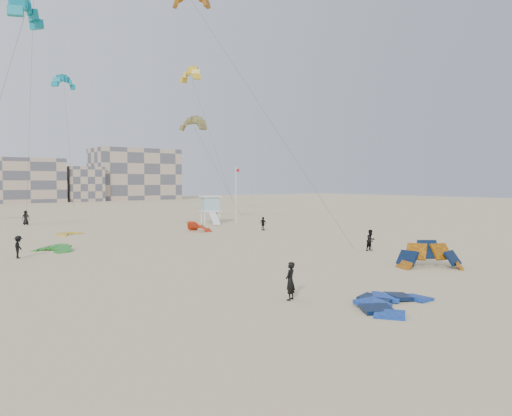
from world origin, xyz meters
TOP-DOWN VIEW (x-y plane):
  - ground at (0.00, 0.00)m, footprint 320.00×320.00m
  - kite_ground_blue at (3.61, -4.19)m, footprint 5.48×5.62m
  - kite_ground_orange at (13.72, 0.69)m, footprint 6.02×6.01m
  - kite_ground_green at (-3.81, 23.81)m, footprint 4.83×4.72m
  - kite_ground_red_far at (14.04, 30.93)m, footprint 3.80×3.67m
  - kite_ground_yellow at (0.98, 35.79)m, footprint 4.12×4.17m
  - kitesurfer_main at (0.63, -0.48)m, footprint 0.79×0.69m
  - kitesurfer_b at (17.02, 8.45)m, footprint 0.86×0.67m
  - kitesurfer_c at (-6.83, 21.32)m, footprint 1.05×1.25m
  - kitesurfer_d at (20.46, 27.21)m, footprint 0.62×0.99m
  - kitesurfer_e at (0.21, 51.70)m, footprint 0.96×0.66m
  - kitesurfer_f at (31.78, 55.43)m, footprint 0.94×1.73m
  - kite_fly_teal_a at (-5.65, 22.74)m, footprint 7.75×5.07m
  - kite_fly_orange at (8.65, 22.81)m, footprint 5.03×19.87m
  - kite_fly_olive at (16.85, 36.97)m, footprint 7.02×6.74m
  - kite_fly_yellow at (24.56, 51.15)m, footprint 9.94×4.56m
  - kite_fly_teal_b at (6.52, 55.64)m, footprint 4.42×4.33m
  - lifeguard_tower_near at (20.64, 39.07)m, footprint 3.32×5.48m
  - flagpole at (23.17, 36.65)m, footprint 0.62×0.10m
  - condo_east at (50.00, 132.00)m, footprint 26.00×14.00m
  - condo_fill_right at (32.00, 128.00)m, footprint 10.00×10.00m

SIDE VIEW (x-z plane):
  - ground at x=0.00m, z-range 0.00..0.00m
  - kite_ground_blue at x=3.61m, z-range -0.50..0.50m
  - kite_ground_orange at x=13.72m, z-range -2.15..2.15m
  - kite_ground_green at x=-3.81m, z-range -0.86..0.86m
  - kite_ground_red_far at x=14.04m, z-range -1.68..1.68m
  - kite_ground_yellow at x=0.98m, z-range -0.32..0.32m
  - kitesurfer_d at x=20.46m, z-range 0.00..1.57m
  - kitesurfer_c at x=-6.83m, z-range 0.00..1.68m
  - kitesurfer_b at x=17.02m, z-range 0.00..1.73m
  - kitesurfer_f at x=31.78m, z-range 0.00..1.78m
  - kitesurfer_main at x=0.63m, z-range 0.00..1.83m
  - kitesurfer_e at x=0.21m, z-range 0.00..1.89m
  - lifeguard_tower_near at x=20.64m, z-range -0.02..3.71m
  - flagpole at x=23.17m, z-range 0.20..7.84m
  - condo_fill_right at x=32.00m, z-range 0.00..10.00m
  - condo_east at x=50.00m, z-range 0.00..16.00m
  - kite_fly_olive at x=16.85m, z-range 6.16..19.44m
  - kite_fly_teal_a at x=-5.65m, z-range 9.06..27.59m
  - kite_fly_teal_b at x=6.52m, z-range 9.80..29.58m
  - kite_fly_yellow at x=24.56m, z-range 10.90..33.66m
  - kite_fly_orange at x=8.65m, z-range 11.08..33.63m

